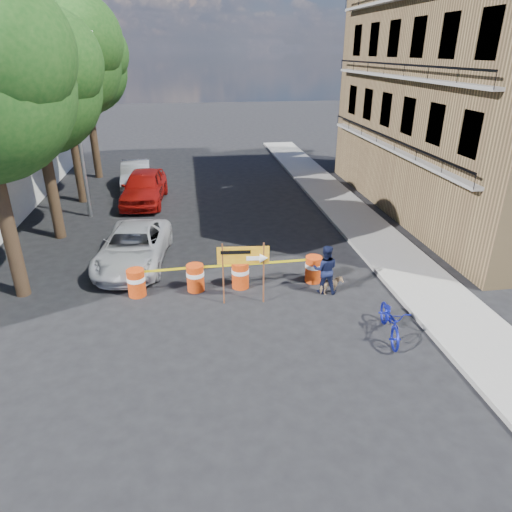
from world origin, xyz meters
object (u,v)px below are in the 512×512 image
object	(u,v)px
dog	(331,286)
suv_white	(133,247)
barrel_mid_left	(195,277)
sedan_red	(144,187)
bicycle	(393,305)
barrel_mid_right	(240,274)
detour_sign	(251,259)
barrel_far_left	(136,282)
barrel_far_right	(314,269)
sedan_silver	(136,175)
pedestrian	(325,269)

from	to	relation	value
dog	suv_white	xyz separation A→B (m)	(-6.45, 3.26, 0.37)
barrel_mid_left	suv_white	size ratio (longest dim) A/B	0.18
sedan_red	suv_white	bearing A→B (deg)	-84.30
bicycle	sedan_red	xyz separation A→B (m)	(-7.48, 13.30, -0.15)
barrel_mid_right	detour_sign	distance (m)	1.48
barrel_far_left	bicycle	bearing A→B (deg)	-25.54
dog	barrel_far_left	bearing A→B (deg)	70.39
detour_sign	sedan_red	distance (m)	11.65
barrel_mid_left	suv_white	bearing A→B (deg)	132.60
suv_white	sedan_red	world-z (taller)	sedan_red
barrel_mid_right	barrel_far_left	bearing A→B (deg)	-178.90
barrel_far_right	dog	size ratio (longest dim) A/B	1.25
bicycle	sedan_silver	bearing A→B (deg)	126.95
bicycle	dog	distance (m)	2.76
bicycle	suv_white	size ratio (longest dim) A/B	0.40
barrel_mid_left	barrel_far_left	bearing A→B (deg)	-177.72
barrel_mid_left	pedestrian	bearing A→B (deg)	-10.34
barrel_far_right	pedestrian	bearing A→B (deg)	-79.17
detour_sign	sedan_red	world-z (taller)	detour_sign
detour_sign	pedestrian	distance (m)	2.56
barrel_far_right	bicycle	xyz separation A→B (m)	(1.21, -3.49, 0.51)
suv_white	sedan_silver	xyz separation A→B (m)	(-0.81, 10.42, 0.06)
barrel_far_left	dog	size ratio (longest dim) A/B	1.25
barrel_far_left	sedan_red	distance (m)	9.95
barrel_far_left	sedan_silver	xyz separation A→B (m)	(-1.10, 12.84, 0.26)
barrel_mid_left	bicycle	xyz separation A→B (m)	(5.17, -3.44, 0.51)
barrel_far_left	sedan_silver	size ratio (longest dim) A/B	0.20
barrel_mid_right	suv_white	distance (m)	4.33
sedan_red	sedan_silver	size ratio (longest dim) A/B	1.11
barrel_mid_left	dog	size ratio (longest dim) A/B	1.25
detour_sign	sedan_silver	world-z (taller)	detour_sign
sedan_silver	barrel_mid_right	bearing A→B (deg)	-74.20
barrel_far_left	bicycle	world-z (taller)	bicycle
barrel_far_left	detour_sign	size ratio (longest dim) A/B	0.45
bicycle	suv_white	distance (m)	9.34
suv_white	barrel_mid_right	bearing A→B (deg)	-26.78
dog	suv_white	distance (m)	7.24
barrel_far_right	sedan_red	xyz separation A→B (m)	(-6.27, 9.81, 0.37)
barrel_mid_right	sedan_silver	xyz separation A→B (m)	(-4.43, 12.78, 0.26)
dog	sedan_silver	xyz separation A→B (m)	(-7.26, 13.68, 0.43)
suv_white	detour_sign	bearing A→B (deg)	-35.56
barrel_mid_left	sedan_red	size ratio (longest dim) A/B	0.18
barrel_mid_right	sedan_red	distance (m)	10.57
suv_white	sedan_red	size ratio (longest dim) A/B	0.99
bicycle	suv_white	world-z (taller)	bicycle
barrel_mid_right	pedestrian	world-z (taller)	pedestrian
detour_sign	sedan_silver	size ratio (longest dim) A/B	0.45
barrel_mid_right	bicycle	distance (m)	5.08
barrel_far_right	bicycle	world-z (taller)	bicycle
barrel_far_right	suv_white	world-z (taller)	suv_white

